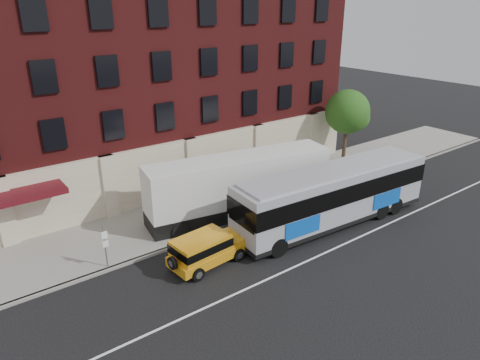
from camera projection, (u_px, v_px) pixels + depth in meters
ground at (310, 267)px, 22.98m from camera, size 120.00×120.00×0.00m
sidewalk at (214, 206)px, 29.63m from camera, size 60.00×6.00×0.15m
kerb at (241, 223)px, 27.40m from camera, size 60.00×0.25×0.15m
lane_line at (303, 263)px, 23.35m from camera, size 60.00×0.12×0.01m
building at (153, 78)px, 32.66m from camera, size 30.00×12.10×15.00m
sign_pole at (105, 245)px, 22.28m from camera, size 0.30×0.20×2.50m
street_tree at (348, 113)px, 35.85m from camera, size 3.60×3.60×6.20m
city_bus at (333, 194)px, 26.78m from camera, size 13.59×3.77×3.68m
yellow_suv at (205, 248)px, 22.86m from camera, size 4.57×2.27×1.71m
shipping_container at (240, 187)px, 27.89m from camera, size 12.24×4.49×4.00m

